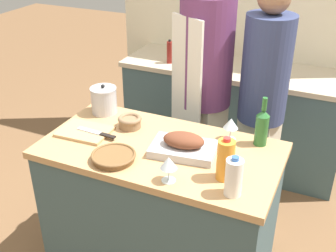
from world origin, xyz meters
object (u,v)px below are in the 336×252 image
Objects in this scene: wicker_basket at (114,157)px; person_cook_aproned at (205,85)px; stock_pot at (104,100)px; person_cook_guest at (262,100)px; wine_glass_left at (169,164)px; stand_mixer at (208,49)px; roasting_pan at (183,146)px; milk_jug at (234,177)px; juice_jug at (225,160)px; condiment_bottle_short at (170,52)px; wine_glass_right at (231,124)px; condiment_bottle_tall at (177,48)px; wine_bottle_green at (262,126)px; knife_chef at (98,133)px; mixing_bowl at (130,122)px; cutting_board at (85,132)px.

person_cook_aproned is (0.15, 0.95, 0.06)m from wicker_basket.
stock_pot is 0.11× the size of person_cook_guest.
wine_glass_left is 1.76m from stand_mixer.
stock_pot is at bearing 158.93° from roasting_pan.
milk_jug is (0.97, -0.48, 0.01)m from stock_pot.
milk_jug is (0.07, -0.11, -0.01)m from juice_jug.
condiment_bottle_short is (-1.02, 1.57, -0.03)m from milk_jug.
wine_glass_right is 0.07× the size of person_cook_aproned.
condiment_bottle_tall is 0.88× the size of condiment_bottle_short.
wine_bottle_green is 0.16× the size of person_cook_guest.
wine_bottle_green is 1.40m from stand_mixer.
condiment_bottle_tall is at bearing 114.18° from roasting_pan.
person_cook_guest is at bearing 30.20° from person_cook_aproned.
wine_glass_right is at bearing -0.33° from stock_pot.
roasting_pan is 1.51m from stand_mixer.
wine_glass_left reaches higher than knife_chef.
mixing_bowl is 0.63× the size of juice_jug.
condiment_bottle_tall is at bearing 90.84° from condiment_bottle_short.
stock_pot reaches higher than knife_chef.
stand_mixer is at bearing 89.50° from mixing_bowl.
stand_mixer is 0.93m from person_cook_guest.
wine_glass_left is (-0.32, -0.52, -0.01)m from wine_bottle_green.
roasting_pan is at bearing -51.36° from person_cook_aproned.
mixing_bowl is at bearing -24.23° from stock_pot.
wine_glass_right is (0.18, 0.24, 0.05)m from roasting_pan.
wine_glass_right is 0.52× the size of knife_chef.
stock_pot is 0.76× the size of knife_chef.
mixing_bowl is 0.58m from wine_glass_left.
stand_mixer reaches higher than condiment_bottle_short.
condiment_bottle_tall is (-0.30, 0.06, -0.05)m from stand_mixer.
cutting_board is at bearing -82.41° from stock_pot.
stand_mixer is (0.01, 1.32, 0.05)m from mixing_bowl.
wine_bottle_green reaches higher than wine_glass_left.
wicker_basket is at bearing -144.06° from wine_bottle_green.
knife_chef is 0.14× the size of person_cook_aproned.
condiment_bottle_tall is at bearing 169.11° from stand_mixer.
wicker_basket is 1.12m from person_cook_guest.
stand_mixer is at bearing 104.76° from roasting_pan.
wicker_basket is 0.92× the size of knife_chef.
milk_jug is 1.51× the size of wine_glass_left.
mixing_bowl is 0.66m from person_cook_aproned.
wine_glass_left is (0.63, -0.23, 0.09)m from cutting_board.
wicker_basket is at bearing 177.94° from milk_jug.
stock_pot is at bearing -88.04° from condiment_bottle_tall.
wine_glass_left is at bearing -76.40° from stand_mixer.
wicker_basket is 0.75× the size of stand_mixer.
condiment_bottle_short is (-0.17, 1.37, 0.04)m from knife_chef.
juice_jug is 1.70× the size of wine_glass_right.
knife_chef is at bearing -161.23° from wine_bottle_green.
stand_mixer is 0.75m from person_cook_aproned.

